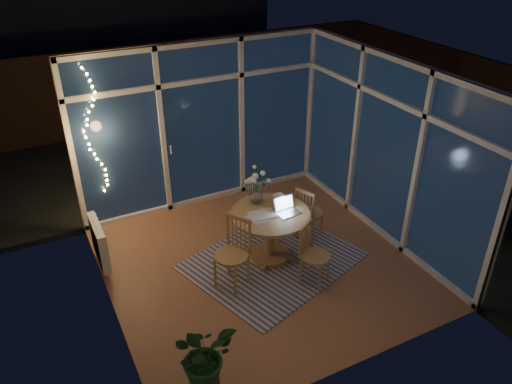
# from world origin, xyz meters

# --- Properties ---
(floor) EXTENTS (4.00, 4.00, 0.00)m
(floor) POSITION_xyz_m (0.00, 0.00, 0.00)
(floor) COLOR #996342
(floor) RESTS_ON ground
(ceiling) EXTENTS (4.00, 4.00, 0.00)m
(ceiling) POSITION_xyz_m (0.00, 0.00, 2.60)
(ceiling) COLOR silver
(ceiling) RESTS_ON wall_back
(wall_back) EXTENTS (4.00, 0.04, 2.60)m
(wall_back) POSITION_xyz_m (0.00, 2.00, 1.30)
(wall_back) COLOR silver
(wall_back) RESTS_ON floor
(wall_front) EXTENTS (4.00, 0.04, 2.60)m
(wall_front) POSITION_xyz_m (0.00, -2.00, 1.30)
(wall_front) COLOR silver
(wall_front) RESTS_ON floor
(wall_left) EXTENTS (0.04, 4.00, 2.60)m
(wall_left) POSITION_xyz_m (-2.00, 0.00, 1.30)
(wall_left) COLOR silver
(wall_left) RESTS_ON floor
(wall_right) EXTENTS (0.04, 4.00, 2.60)m
(wall_right) POSITION_xyz_m (2.00, 0.00, 1.30)
(wall_right) COLOR silver
(wall_right) RESTS_ON floor
(window_wall_back) EXTENTS (4.00, 0.10, 2.60)m
(window_wall_back) POSITION_xyz_m (0.00, 1.96, 1.30)
(window_wall_back) COLOR white
(window_wall_back) RESTS_ON floor
(window_wall_right) EXTENTS (0.10, 4.00, 2.60)m
(window_wall_right) POSITION_xyz_m (1.96, 0.00, 1.30)
(window_wall_right) COLOR white
(window_wall_right) RESTS_ON floor
(radiator) EXTENTS (0.10, 0.70, 0.58)m
(radiator) POSITION_xyz_m (-1.94, 0.90, 0.40)
(radiator) COLOR silver
(radiator) RESTS_ON wall_left
(fairy_lights) EXTENTS (0.24, 0.10, 1.85)m
(fairy_lights) POSITION_xyz_m (-1.65, 1.88, 1.52)
(fairy_lights) COLOR #FFC366
(fairy_lights) RESTS_ON window_wall_back
(garden_patio) EXTENTS (12.00, 6.00, 0.10)m
(garden_patio) POSITION_xyz_m (0.50, 5.00, -0.06)
(garden_patio) COLOR black
(garden_patio) RESTS_ON ground
(garden_fence) EXTENTS (11.00, 0.08, 1.80)m
(garden_fence) POSITION_xyz_m (0.00, 5.50, 0.90)
(garden_fence) COLOR #371E14
(garden_fence) RESTS_ON ground
(neighbour_roof) EXTENTS (7.00, 3.00, 2.20)m
(neighbour_roof) POSITION_xyz_m (0.30, 8.50, 2.20)
(neighbour_roof) COLOR #33373E
(neighbour_roof) RESTS_ON ground
(garden_shrubs) EXTENTS (0.90, 0.90, 0.90)m
(garden_shrubs) POSITION_xyz_m (-0.80, 3.40, 0.45)
(garden_shrubs) COLOR #16331A
(garden_shrubs) RESTS_ON ground
(rug) EXTENTS (2.58, 2.31, 0.01)m
(rug) POSITION_xyz_m (0.18, -0.03, 0.01)
(rug) COLOR beige
(rug) RESTS_ON floor
(dining_table) EXTENTS (1.35, 1.35, 0.73)m
(dining_table) POSITION_xyz_m (0.18, 0.07, 0.36)
(dining_table) COLOR #9E7347
(dining_table) RESTS_ON floor
(chair_left) EXTENTS (0.62, 0.62, 0.97)m
(chair_left) POSITION_xyz_m (-0.53, -0.23, 0.49)
(chair_left) COLOR #9E7347
(chair_left) RESTS_ON floor
(chair_right) EXTENTS (0.54, 0.54, 0.87)m
(chair_right) POSITION_xyz_m (0.92, 0.25, 0.43)
(chair_right) COLOR #9E7347
(chair_right) RESTS_ON floor
(chair_front) EXTENTS (0.54, 0.54, 0.85)m
(chair_front) POSITION_xyz_m (0.45, -0.65, 0.43)
(chair_front) COLOR #9E7347
(chair_front) RESTS_ON floor
(laptop) EXTENTS (0.32, 0.29, 0.22)m
(laptop) POSITION_xyz_m (0.38, -0.05, 0.84)
(laptop) COLOR silver
(laptop) RESTS_ON dining_table
(flower_vase) EXTENTS (0.25, 0.25, 0.21)m
(flower_vase) POSITION_xyz_m (0.13, 0.41, 0.83)
(flower_vase) COLOR white
(flower_vase) RESTS_ON dining_table
(bowl) EXTENTS (0.19, 0.19, 0.04)m
(bowl) POSITION_xyz_m (0.46, 0.35, 0.75)
(bowl) COLOR white
(bowl) RESTS_ON dining_table
(newspapers) EXTENTS (0.35, 0.28, 0.02)m
(newspapers) POSITION_xyz_m (0.03, 0.05, 0.74)
(newspapers) COLOR silver
(newspapers) RESTS_ON dining_table
(phone) EXTENTS (0.12, 0.07, 0.01)m
(phone) POSITION_xyz_m (0.23, -0.01, 0.73)
(phone) COLOR black
(phone) RESTS_ON dining_table
(potted_plant) EXTENTS (0.67, 0.62, 0.76)m
(potted_plant) POSITION_xyz_m (-1.44, -1.58, 0.38)
(potted_plant) COLOR #1A4A23
(potted_plant) RESTS_ON floor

